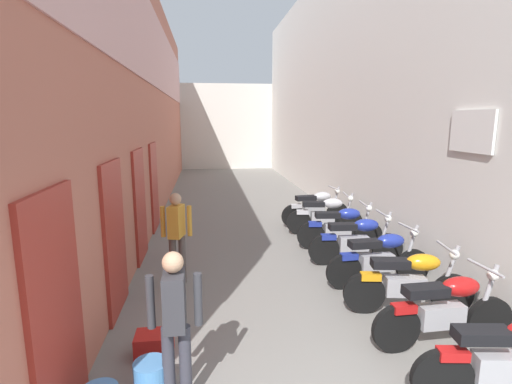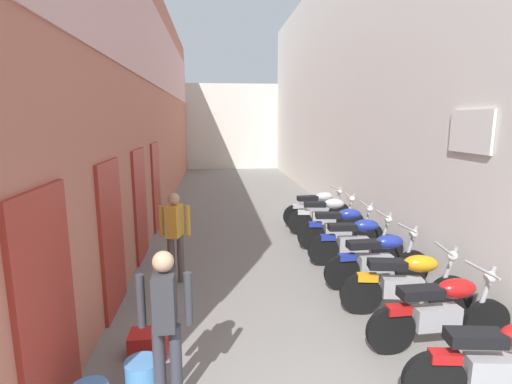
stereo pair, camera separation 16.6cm
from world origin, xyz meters
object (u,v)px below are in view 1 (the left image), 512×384
motorcycle_third (410,281)px  motorcycle_fifth (357,239)px  motorcycle_nearest (510,360)px  pedestrian_by_doorway (175,318)px  plastic_crate (154,344)px  motorcycle_seventh (325,214)px  motorcycle_second (446,309)px  motorcycle_fourth (380,258)px  pedestrian_mid_alley (177,231)px  motorcycle_sixth (340,226)px  water_jug_beside_first (151,382)px  motorcycle_eighth (316,207)px

motorcycle_third → motorcycle_fifth: 1.96m
motorcycle_nearest → pedestrian_by_doorway: pedestrian_by_doorway is taller
pedestrian_by_doorway → plastic_crate: 1.19m
motorcycle_seventh → motorcycle_second: bearing=-90.0°
motorcycle_nearest → plastic_crate: (-3.50, 1.30, -0.36)m
motorcycle_fourth → motorcycle_seventh: (-0.00, 3.01, 0.00)m
motorcycle_second → pedestrian_by_doorway: 3.25m
motorcycle_fifth → plastic_crate: bearing=-144.2°
pedestrian_mid_alley → motorcycle_seventh: bearing=35.8°
motorcycle_fifth → plastic_crate: 4.34m
motorcycle_third → pedestrian_by_doorway: 3.49m
motorcycle_second → pedestrian_by_doorway: pedestrian_by_doorway is taller
plastic_crate → motorcycle_seventh: bearing=52.2°
motorcycle_third → motorcycle_sixth: size_ratio=1.00×
pedestrian_mid_alley → water_jug_beside_first: size_ratio=3.74×
motorcycle_eighth → water_jug_beside_first: (-3.44, -6.10, -0.29)m
motorcycle_sixth → water_jug_beside_first: size_ratio=4.40×
motorcycle_third → motorcycle_eighth: 4.76m
motorcycle_fourth → water_jug_beside_first: motorcycle_fourth is taller
motorcycle_nearest → water_jug_beside_first: size_ratio=4.39×
motorcycle_third → motorcycle_nearest: bearing=-90.0°
motorcycle_sixth → motorcycle_third: bearing=-90.0°
motorcycle_second → motorcycle_sixth: size_ratio=1.00×
motorcycle_fourth → motorcycle_eighth: 3.82m
motorcycle_fifth → motorcycle_nearest: bearing=-90.0°
motorcycle_fifth → motorcycle_sixth: bearing=90.0°
motorcycle_fourth → plastic_crate: size_ratio=4.21×
motorcycle_third → motorcycle_eighth: same height
motorcycle_seventh → pedestrian_by_doorway: bearing=-120.6°
motorcycle_second → motorcycle_seventh: (-0.00, 4.80, 0.00)m
pedestrian_by_doorway → plastic_crate: size_ratio=3.57×
motorcycle_fifth → water_jug_beside_first: motorcycle_fifth is taller
motorcycle_seventh → motorcycle_eighth: size_ratio=1.00×
motorcycle_eighth → pedestrian_mid_alley: 4.68m
motorcycle_eighth → motorcycle_fifth: bearing=-90.0°
pedestrian_by_doorway → motorcycle_third: bearing=23.9°
motorcycle_third → motorcycle_fourth: 0.95m
motorcycle_second → motorcycle_third: bearing=90.0°
motorcycle_fifth → water_jug_beside_first: size_ratio=4.41×
motorcycle_fifth → pedestrian_mid_alley: pedestrian_mid_alley is taller
motorcycle_nearest → motorcycle_third: size_ratio=1.00×
motorcycle_second → motorcycle_sixth: 3.72m
motorcycle_second → pedestrian_by_doorway: size_ratio=1.18×
motorcycle_nearest → pedestrian_mid_alley: bearing=134.7°
pedestrian_mid_alley → motorcycle_sixth: bearing=21.8°
motorcycle_sixth → motorcycle_seventh: same height
pedestrian_by_doorway → plastic_crate: bearing=111.6°
motorcycle_sixth → pedestrian_mid_alley: (-3.36, -1.35, 0.42)m
water_jug_beside_first → motorcycle_nearest: bearing=-8.7°
motorcycle_nearest → plastic_crate: bearing=159.7°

